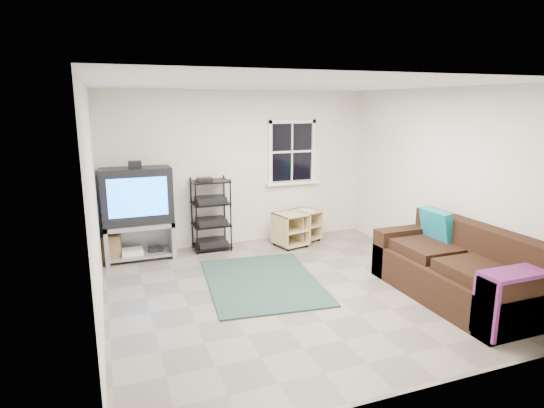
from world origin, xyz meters
name	(u,v)px	position (x,y,z in m)	size (l,w,h in m)	color
room	(292,156)	(0.95, 2.27, 1.48)	(4.60, 4.62, 4.60)	gray
tv_unit	(137,206)	(-1.73, 2.02, 0.84)	(1.05, 0.52, 1.54)	gray
av_rack	(211,219)	(-0.57, 2.06, 0.52)	(0.60, 0.44, 1.20)	black
side_table_left	(289,228)	(0.71, 1.79, 0.31)	(0.59, 0.59, 0.57)	tan
side_table_right	(302,223)	(1.05, 2.00, 0.31)	(0.62, 0.62, 0.57)	tan
sofa	(457,271)	(1.83, -0.91, 0.35)	(0.97, 2.18, 1.00)	black
shag_rug	(262,281)	(-0.26, 0.41, 0.01)	(1.46, 2.00, 0.02)	#332116
paper_bag	(111,249)	(-2.15, 2.01, 0.21)	(0.29, 0.19, 0.42)	#9E7347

